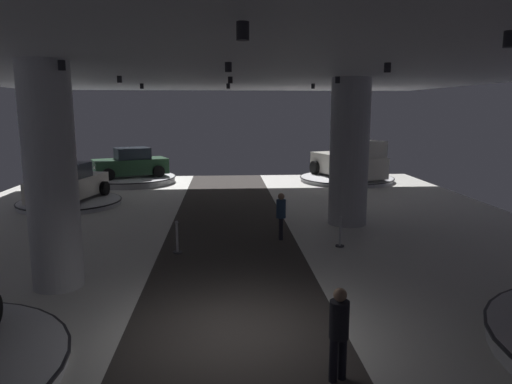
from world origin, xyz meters
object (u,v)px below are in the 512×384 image
at_px(display_platform_deep_left, 131,179).
at_px(visitor_walking_far, 281,213).
at_px(display_car_far_left, 68,184).
at_px(display_car_deep_left, 131,164).
at_px(column_right, 349,152).
at_px(display_platform_far_left, 70,202).
at_px(visitor_walking_near, 339,329).
at_px(column_left, 51,177).
at_px(pickup_truck_deep_right, 350,162).
at_px(display_platform_deep_right, 346,179).

bearing_deg(display_platform_deep_left, visitor_walking_far, -59.62).
bearing_deg(display_car_far_left, display_car_deep_left, 76.55).
relative_size(display_platform_deep_left, display_car_far_left, 1.17).
relative_size(column_right, display_car_far_left, 1.22).
bearing_deg(column_right, display_platform_far_left, 160.33).
bearing_deg(display_car_deep_left, visitor_walking_near, -70.83).
bearing_deg(visitor_walking_near, display_car_far_left, 121.32).
relative_size(column_right, column_left, 1.00).
relative_size(column_right, display_car_deep_left, 1.20).
bearing_deg(column_left, display_car_deep_left, 94.73).
relative_size(pickup_truck_deep_right, display_car_far_left, 1.27).
bearing_deg(pickup_truck_deep_right, display_platform_deep_left, 178.11).
distance_m(display_platform_deep_right, pickup_truck_deep_right, 1.09).
height_order(display_car_deep_left, display_car_far_left, display_car_deep_left).
relative_size(column_right, display_platform_deep_left, 1.04).
bearing_deg(display_car_far_left, pickup_truck_deep_right, 22.45).
xyz_separation_m(display_platform_deep_right, display_car_deep_left, (-12.97, 0.14, 1.00)).
bearing_deg(column_right, display_car_deep_left, 133.80).
height_order(display_platform_deep_left, visitor_walking_near, visitor_walking_near).
height_order(column_left, display_platform_far_left, column_left).
relative_size(display_platform_far_left, visitor_walking_near, 2.88).
bearing_deg(display_car_deep_left, display_platform_deep_right, -0.63).
height_order(column_right, pickup_truck_deep_right, column_right).
height_order(column_right, visitor_walking_far, column_right).
distance_m(pickup_truck_deep_right, visitor_walking_near, 21.44).
xyz_separation_m(column_left, display_car_deep_left, (-1.37, 16.54, -1.61)).
xyz_separation_m(column_right, pickup_truck_deep_right, (2.85, 10.22, -1.57)).
bearing_deg(visitor_walking_far, display_platform_far_left, 145.10).
bearing_deg(display_car_far_left, column_left, -73.80).
xyz_separation_m(display_platform_deep_right, display_platform_deep_left, (-13.00, 0.13, 0.07)).
xyz_separation_m(column_left, pickup_truck_deep_right, (11.71, 16.10, -1.57)).
bearing_deg(column_right, display_platform_deep_left, 133.91).
xyz_separation_m(display_car_far_left, visitor_walking_far, (8.97, -6.22, -0.09)).
bearing_deg(visitor_walking_near, display_platform_far_left, 121.25).
xyz_separation_m(column_right, display_car_deep_left, (-10.23, 10.67, -1.61)).
xyz_separation_m(display_platform_deep_right, visitor_walking_far, (-5.56, -12.57, 0.77)).
xyz_separation_m(display_car_deep_left, visitor_walking_far, (7.42, -12.71, -0.24)).
xyz_separation_m(display_platform_far_left, visitor_walking_near, (8.88, -14.64, 0.77)).
bearing_deg(display_platform_deep_right, display_platform_deep_left, 179.43).
relative_size(pickup_truck_deep_right, visitor_walking_near, 3.58).
bearing_deg(display_platform_deep_left, display_platform_far_left, -103.23).
distance_m(column_left, display_platform_deep_left, 16.78).
relative_size(column_left, display_platform_deep_right, 0.97).
xyz_separation_m(display_platform_far_left, display_car_far_left, (-0.01, -0.03, 0.87)).
height_order(display_platform_far_left, visitor_walking_far, visitor_walking_far).
relative_size(display_platform_deep_right, pickup_truck_deep_right, 1.00).
bearing_deg(display_platform_deep_left, display_platform_deep_right, -0.57).
height_order(display_platform_deep_right, display_car_far_left, display_car_far_left).
distance_m(display_car_deep_left, display_car_far_left, 6.67).
bearing_deg(display_platform_far_left, display_platform_deep_left, 76.77).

